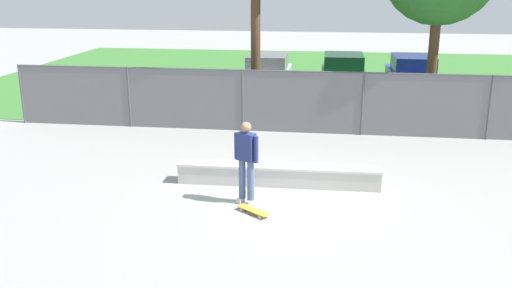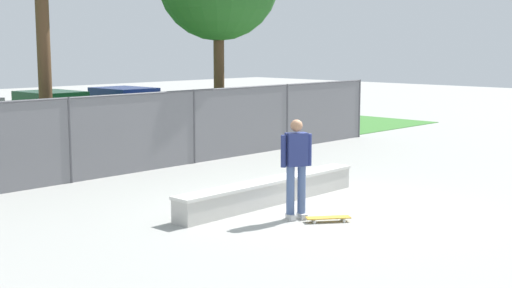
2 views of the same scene
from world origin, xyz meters
name	(u,v)px [view 1 (image 1 of 2)]	position (x,y,z in m)	size (l,w,h in m)	color
ground_plane	(286,200)	(0.00, 0.00, 0.00)	(80.00, 80.00, 0.00)	#9E9E99
grass_strip	(313,77)	(0.00, 15.91, 0.01)	(30.71, 20.00, 0.02)	#3D7A33
concrete_ledge	(278,175)	(-0.26, 0.88, 0.25)	(4.80, 0.55, 0.49)	#B7B5AD
skateboarder	(246,159)	(-0.84, -0.29, 1.01)	(0.55, 0.40, 1.82)	beige
skateboard	(253,210)	(-0.61, -0.86, 0.07)	(0.76, 0.64, 0.09)	gold
chainlink_fence	(302,100)	(0.00, 5.61, 1.07)	(18.78, 0.07, 1.98)	#4C4C51
car_silver	(267,75)	(-1.78, 11.47, 0.84)	(2.06, 4.22, 1.66)	#B7BABF
car_green	(343,74)	(1.37, 12.01, 0.84)	(2.06, 4.22, 1.66)	#1E6638
car_blue	(412,76)	(4.19, 11.92, 0.84)	(2.06, 4.22, 1.66)	#233D9E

